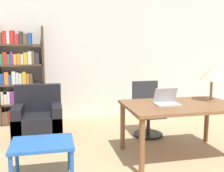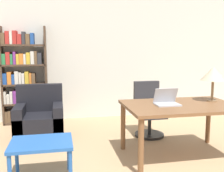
# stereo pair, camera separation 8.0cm
# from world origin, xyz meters

# --- Properties ---
(wall_back) EXTENTS (8.00, 0.06, 2.70)m
(wall_back) POSITION_xyz_m (0.00, 4.53, 1.35)
(wall_back) COLOR silver
(wall_back) RESTS_ON ground_plane
(desk) EXTENTS (1.51, 0.98, 0.74)m
(desk) POSITION_xyz_m (0.56, 2.15, 0.65)
(desk) COLOR brown
(desk) RESTS_ON ground_plane
(laptop) EXTENTS (0.32, 0.23, 0.23)m
(laptop) POSITION_xyz_m (0.36, 2.16, 0.79)
(laptop) COLOR #B2B2B7
(laptop) RESTS_ON desk
(table_lamp) EXTENTS (0.35, 0.35, 0.50)m
(table_lamp) POSITION_xyz_m (1.10, 2.27, 1.13)
(table_lamp) COLOR olive
(table_lamp) RESTS_ON desk
(office_chair) EXTENTS (0.50, 0.50, 0.93)m
(office_chair) POSITION_xyz_m (0.45, 3.13, 0.42)
(office_chair) COLOR black
(office_chair) RESTS_ON ground_plane
(side_table_blue) EXTENTS (0.68, 0.53, 0.46)m
(side_table_blue) POSITION_xyz_m (-1.27, 1.84, 0.40)
(side_table_blue) COLOR #2356A3
(side_table_blue) RESTS_ON ground_plane
(armchair) EXTENTS (0.77, 0.71, 0.88)m
(armchair) POSITION_xyz_m (-1.39, 3.36, 0.29)
(armchair) COLOR black
(armchair) RESTS_ON ground_plane
(bookshelf) EXTENTS (0.86, 0.28, 1.93)m
(bookshelf) POSITION_xyz_m (-1.77, 4.34, 0.89)
(bookshelf) COLOR #4C3828
(bookshelf) RESTS_ON ground_plane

